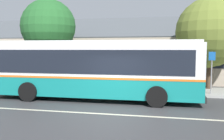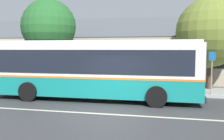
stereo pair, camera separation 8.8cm
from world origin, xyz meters
name	(u,v)px [view 1 (the left image)]	position (x,y,z in m)	size (l,w,h in m)	color
ground_plane	(109,114)	(0.00, 0.00, 0.00)	(300.00, 300.00, 0.00)	#38383A
sidewalk_far	(129,89)	(0.00, 6.00, 0.07)	(60.00, 3.00, 0.15)	#9E9E99
lane_divider_stripe	(109,114)	(0.00, 0.00, 0.00)	(60.00, 0.16, 0.01)	beige
community_building	(113,57)	(-2.85, 14.45, 1.91)	(26.16, 10.97, 6.73)	tan
transit_bus	(92,68)	(-1.55, 2.90, 1.69)	(11.30, 2.83, 3.13)	#147F7A
bench_down_street	(41,80)	(-6.18, 5.83, 0.58)	(1.85, 0.51, 0.94)	brown
street_tree_primary	(209,35)	(4.98, 6.96, 3.57)	(4.39, 4.39, 5.97)	#4C3828
street_tree_secondary	(48,27)	(-5.99, 6.82, 4.30)	(3.89, 3.89, 6.25)	#4C3828
bus_stop_sign	(212,68)	(4.84, 4.99, 1.64)	(0.36, 0.07, 2.40)	gray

